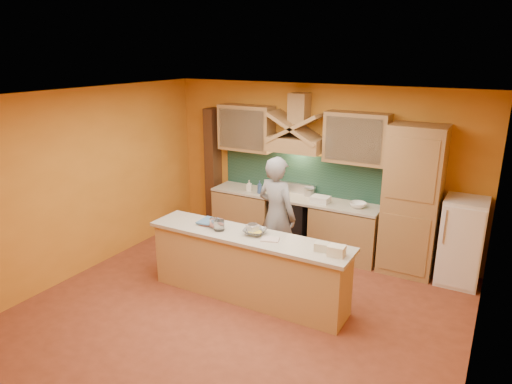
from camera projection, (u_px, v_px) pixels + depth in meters
The scene contains 36 objects.
floor at pixel (243, 309), 6.11m from camera, with size 5.50×5.00×0.01m, color brown.
ceiling at pixel (241, 97), 5.28m from camera, with size 5.50×5.00×0.01m, color white.
wall_back at pixel (317, 167), 7.78m from camera, with size 5.50×0.02×2.80m, color orange.
wall_front at pixel (81, 303), 3.61m from camera, with size 5.50×0.02×2.80m, color orange.
wall_left at pixel (88, 181), 6.97m from camera, with size 0.02×5.00×2.80m, color orange.
wall_right at pixel (486, 257), 4.42m from camera, with size 0.02×5.00×2.80m, color orange.
base_cabinet_left at pixel (246, 214), 8.40m from camera, with size 1.10×0.60×0.86m, color #A77E4C.
base_cabinet_right at pixel (345, 233), 7.52m from camera, with size 1.10×0.60×0.86m, color #A77E4C.
counter_top at pixel (293, 197), 7.82m from camera, with size 3.00×0.62×0.04m, color #BBB19E.
stove at pixel (293, 222), 7.95m from camera, with size 0.60×0.58×0.90m, color black.
backsplash at pixel (301, 174), 7.95m from camera, with size 3.00×0.03×0.70m, color #19392E.
range_hood at pixel (296, 144), 7.59m from camera, with size 0.92×0.50×0.24m, color #A77E4C.
hood_chimney at pixel (299, 108), 7.50m from camera, with size 0.30×0.30×0.50m, color #A77E4C.
upper_cabinet_left at pixel (246, 128), 8.06m from camera, with size 1.00×0.35×0.80m, color #A77E4C.
upper_cabinet_right at pixel (357, 138), 7.13m from camera, with size 1.00×0.35×0.80m, color #A77E4C.
pantry_column at pixel (412, 201), 6.84m from camera, with size 0.80×0.60×2.30m, color #A77E4C.
fridge at pixel (462, 242), 6.64m from camera, with size 0.58×0.60×1.30m, color white.
trim_column_left at pixel (213, 169), 8.68m from camera, with size 0.20×0.30×2.30m, color #472816.
island_body at pixel (248, 268), 6.28m from camera, with size 2.80×0.55×0.88m, color tan.
island_top at pixel (248, 236), 6.13m from camera, with size 2.90×0.62×0.05m, color #BBB19E.
person at pixel (277, 216), 6.91m from camera, with size 0.67×0.44×1.83m, color gray.
pot_large at pixel (280, 193), 7.83m from camera, with size 0.26×0.26×0.14m, color silver.
pot_small at pixel (309, 193), 7.84m from camera, with size 0.18×0.18×0.13m, color #B8BAC0.
soap_bottle_a at pixel (249, 186), 8.09m from camera, with size 0.09×0.09×0.19m, color silver.
soap_bottle_b at pixel (260, 187), 7.94m from camera, with size 0.09×0.09×0.23m, color #2E4A80.
bowl_back at pixel (358, 205), 7.25m from camera, with size 0.26×0.26×0.08m, color white.
dish_rack at pixel (320, 199), 7.48m from camera, with size 0.29×0.23×0.10m, color white.
book_lower at pixel (204, 221), 6.56m from camera, with size 0.24×0.32×0.03m, color #B2513F.
book_upper at pixel (201, 220), 6.57m from camera, with size 0.22×0.30×0.02m, color teal.
jar_large at pixel (219, 225), 6.25m from camera, with size 0.15×0.15×0.14m, color silver.
jar_small at pixel (214, 223), 6.32m from camera, with size 0.11×0.11×0.15m, color white.
kitchen_scale at pixel (253, 229), 6.18m from camera, with size 0.13×0.13×0.11m, color silver.
mixing_bowl at pixel (255, 232), 6.13m from camera, with size 0.30×0.30×0.07m, color white.
cloth at pixel (270, 239), 5.95m from camera, with size 0.23×0.17×0.02m, color beige.
grocery_bag_a at pixel (336, 251), 5.48m from camera, with size 0.20×0.16×0.13m, color beige.
grocery_bag_b at pixel (322, 247), 5.62m from camera, with size 0.17×0.13×0.11m, color beige.
Camera 1 is at (2.76, -4.61, 3.31)m, focal length 32.00 mm.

